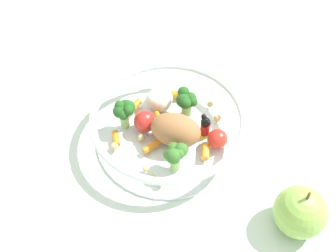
{
  "coord_description": "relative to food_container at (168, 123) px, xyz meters",
  "views": [
    {
      "loc": [
        0.23,
        -0.32,
        0.51
      ],
      "look_at": [
        0.02,
        0.01,
        0.03
      ],
      "focal_mm": 45.04,
      "sensor_mm": 36.0,
      "label": 1
    }
  ],
  "objects": [
    {
      "name": "loose_apple",
      "position": [
        0.22,
        -0.04,
        0.0
      ],
      "size": [
        0.07,
        0.07,
        0.08
      ],
      "color": "#8CB74C",
      "rests_on": "ground_plane"
    },
    {
      "name": "food_container",
      "position": [
        0.0,
        0.0,
        0.0
      ],
      "size": [
        0.23,
        0.23,
        0.06
      ],
      "color": "white",
      "rests_on": "ground_plane"
    },
    {
      "name": "ground_plane",
      "position": [
        -0.01,
        -0.02,
        -0.03
      ],
      "size": [
        2.4,
        2.4,
        0.0
      ],
      "primitive_type": "plane",
      "color": "silver"
    }
  ]
}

